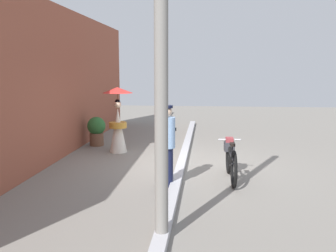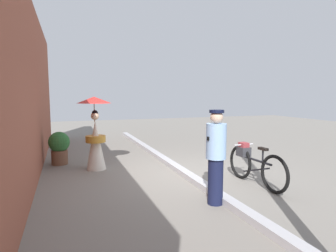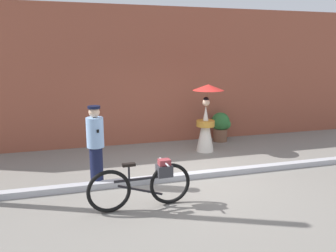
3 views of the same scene
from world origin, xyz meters
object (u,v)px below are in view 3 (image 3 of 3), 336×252
at_px(potted_plant_by_door, 221,125).
at_px(bicycle_near_officer, 145,184).
at_px(person_with_parasol, 206,117).
at_px(person_officer, 96,144).

bearing_deg(potted_plant_by_door, bicycle_near_officer, -129.96).
bearing_deg(bicycle_near_officer, potted_plant_by_door, 50.04).
bearing_deg(potted_plant_by_door, person_with_parasol, -134.62).
height_order(bicycle_near_officer, potted_plant_by_door, potted_plant_by_door).
height_order(person_with_parasol, potted_plant_by_door, person_with_parasol).
relative_size(person_officer, person_with_parasol, 0.89).
distance_m(person_with_parasol, potted_plant_by_door, 1.29).
xyz_separation_m(bicycle_near_officer, potted_plant_by_door, (3.21, 3.84, 0.06)).
bearing_deg(person_officer, potted_plant_by_door, 33.08).
height_order(person_officer, potted_plant_by_door, person_officer).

